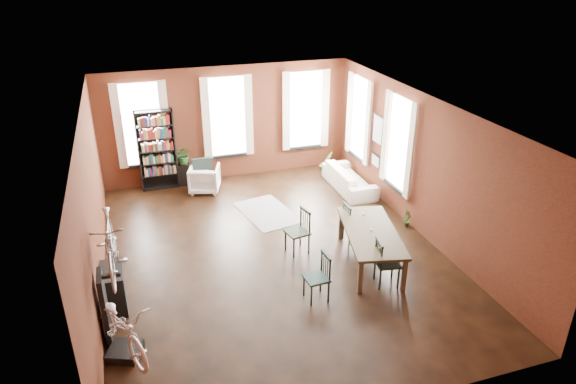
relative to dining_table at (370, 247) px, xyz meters
name	(u,v)px	position (x,y,z in m)	size (l,w,h in m)	color
room	(275,150)	(-1.56, 1.59, 1.76)	(9.00, 9.04, 3.22)	black
dining_table	(370,247)	(0.00, 0.00, 0.00)	(1.01, 2.23, 0.76)	#4A3E2C
dining_chair_a	(316,278)	(-1.51, -0.82, 0.08)	(0.43, 0.43, 0.93)	#173432
dining_chair_b	(297,232)	(-1.30, 0.87, 0.12)	(0.46, 0.46, 0.99)	black
dining_chair_c	(387,263)	(-0.03, -0.80, 0.11)	(0.45, 0.45, 0.97)	black
dining_chair_d	(354,223)	(0.06, 0.93, 0.08)	(0.42, 0.42, 0.92)	#183431
bookshelf	(157,150)	(-3.81, 5.27, 0.72)	(1.00, 0.32, 2.20)	black
white_armchair	(204,178)	(-2.68, 4.64, 0.02)	(0.78, 0.73, 0.80)	silver
cream_sofa	(350,175)	(1.14, 3.57, 0.03)	(2.08, 0.61, 0.81)	beige
striped_rug	(267,212)	(-1.42, 2.86, -0.37)	(1.13, 1.81, 0.01)	black
bike_trainer	(125,351)	(-4.99, -1.28, -0.31)	(0.49, 0.49, 0.14)	black
bike_wall_rack	(105,308)	(-5.21, -0.83, 0.27)	(0.16, 0.60, 1.30)	black
console_table	(114,289)	(-5.09, 0.07, 0.02)	(0.40, 0.80, 0.80)	black
plant_stand	(185,174)	(-3.14, 5.27, -0.07)	(0.31, 0.31, 0.62)	black
plant_by_sofa	(326,170)	(0.89, 4.67, -0.22)	(0.40, 0.73, 0.33)	#325F26
plant_small	(407,223)	(1.56, 1.16, -0.30)	(0.22, 0.42, 0.15)	#335923
bicycle_floor	(117,303)	(-4.98, -1.30, 0.67)	(0.63, 0.95, 1.81)	beige
bicycle_hung	(107,227)	(-4.96, -0.83, 1.75)	(0.47, 1.00, 1.66)	#A5A8AD
plant_on_stand	(184,157)	(-3.12, 5.25, 0.45)	(0.49, 0.55, 0.43)	#225321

